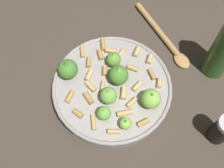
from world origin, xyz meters
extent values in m
plane|color=#42382D|center=(0.00, 0.00, 0.00)|extent=(2.40, 2.40, 0.00)
cylinder|color=#9E9993|center=(0.00, 0.00, 0.02)|extent=(0.27, 0.27, 0.05)
torus|color=#9E9993|center=(0.00, 0.00, 0.05)|extent=(0.28, 0.28, 0.01)
sphere|color=#609E38|center=(0.02, 0.06, 0.06)|extent=(0.04, 0.04, 0.04)
cone|color=#8CC64C|center=(0.02, 0.06, 0.08)|extent=(0.02, 0.02, 0.01)
sphere|color=#75B247|center=(-0.03, -0.07, 0.06)|extent=(0.03, 0.03, 0.03)
cone|color=#8CC64C|center=(-0.03, -0.07, 0.08)|extent=(0.01, 0.01, 0.01)
sphere|color=#8CC64C|center=(0.01, -0.10, 0.06)|extent=(0.03, 0.03, 0.03)
cone|color=#75B247|center=(0.01, -0.10, 0.07)|extent=(0.01, 0.01, 0.01)
sphere|color=#4C8933|center=(0.02, 0.01, 0.07)|extent=(0.05, 0.05, 0.05)
cone|color=#8CC64C|center=(0.02, 0.01, 0.09)|extent=(0.02, 0.02, 0.02)
sphere|color=#4C8933|center=(-0.09, 0.05, 0.07)|extent=(0.05, 0.05, 0.05)
cone|color=#4C8933|center=(-0.09, 0.05, 0.09)|extent=(0.02, 0.02, 0.02)
sphere|color=#8CC64C|center=(0.08, -0.06, 0.07)|extent=(0.05, 0.05, 0.05)
cone|color=#609E38|center=(0.08, -0.06, 0.09)|extent=(0.02, 0.02, 0.02)
sphere|color=#75B247|center=(-0.01, -0.03, 0.06)|extent=(0.04, 0.04, 0.04)
cone|color=#8CC64C|center=(-0.01, -0.03, 0.08)|extent=(0.02, 0.02, 0.01)
cylinder|color=tan|center=(-0.02, -0.11, 0.05)|extent=(0.03, 0.02, 0.01)
cylinder|color=tan|center=(0.01, -0.07, 0.05)|extent=(0.03, 0.01, 0.01)
cylinder|color=tan|center=(-0.01, 0.09, 0.05)|extent=(0.01, 0.03, 0.01)
cylinder|color=tan|center=(-0.02, 0.00, 0.05)|extent=(0.02, 0.03, 0.01)
cylinder|color=tan|center=(-0.10, -0.01, 0.05)|extent=(0.03, 0.03, 0.01)
cylinder|color=tan|center=(0.10, 0.01, 0.05)|extent=(0.02, 0.03, 0.01)
cylinder|color=tan|center=(-0.04, 0.07, 0.05)|extent=(0.02, 0.03, 0.01)
cylinder|color=tan|center=(-0.05, 0.03, 0.05)|extent=(0.03, 0.03, 0.01)
cylinder|color=tan|center=(-0.06, -0.08, 0.05)|extent=(0.01, 0.03, 0.01)
cylinder|color=tan|center=(0.08, 0.08, 0.05)|extent=(0.03, 0.03, 0.01)
cylinder|color=tan|center=(-0.05, 0.01, 0.05)|extent=(0.03, 0.03, 0.01)
cylinder|color=tan|center=(-0.06, -0.02, 0.05)|extent=(0.02, 0.03, 0.01)
cylinder|color=tan|center=(0.10, 0.05, 0.05)|extent=(0.02, 0.03, 0.01)
cylinder|color=tan|center=(-0.09, -0.06, 0.05)|extent=(0.02, 0.03, 0.01)
cylinder|color=tan|center=(0.02, 0.09, 0.05)|extent=(0.03, 0.02, 0.01)
cylinder|color=tan|center=(0.06, -0.01, 0.05)|extent=(0.03, 0.03, 0.01)
cylinder|color=tan|center=(0.03, -0.05, 0.05)|extent=(0.03, 0.02, 0.01)
cylinder|color=tan|center=(0.06, 0.03, 0.05)|extent=(0.03, 0.02, 0.01)
cylinder|color=tan|center=(-0.05, 0.11, 0.05)|extent=(0.01, 0.03, 0.01)
cylinder|color=tan|center=(0.11, -0.02, 0.05)|extent=(0.02, 0.03, 0.01)
cylinder|color=tan|center=(0.00, 0.12, 0.05)|extent=(0.01, 0.03, 0.01)
cylinder|color=tan|center=(-0.01, 0.04, 0.05)|extent=(0.02, 0.02, 0.01)
cylinder|color=tan|center=(0.02, -0.03, 0.05)|extent=(0.02, 0.03, 0.01)
cylinder|color=tan|center=(0.04, 0.08, 0.05)|extent=(0.02, 0.03, 0.01)
cylinder|color=tan|center=(0.05, -0.10, 0.05)|extent=(0.03, 0.02, 0.01)
cylinder|color=black|center=(0.21, -0.15, 0.04)|extent=(0.04, 0.04, 0.08)
cylinder|color=#336023|center=(0.27, 0.02, 0.08)|extent=(0.06, 0.06, 0.17)
cylinder|color=#B2844C|center=(0.16, 0.17, 0.01)|extent=(0.08, 0.20, 0.02)
ellipsoid|color=#B2844C|center=(0.20, 0.06, 0.01)|extent=(0.05, 0.06, 0.01)
camera|label=1|loc=(-0.05, -0.27, 0.61)|focal=43.23mm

